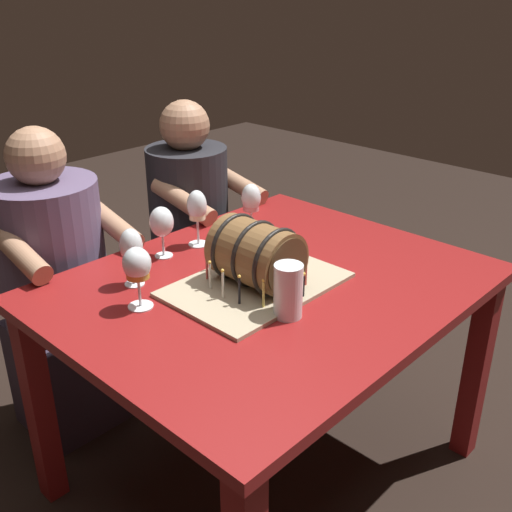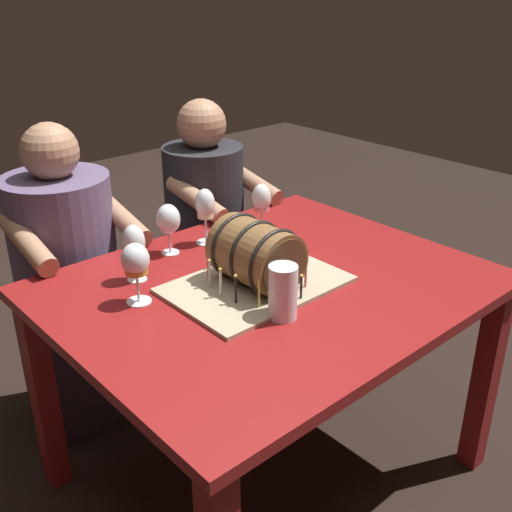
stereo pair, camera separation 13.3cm
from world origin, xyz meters
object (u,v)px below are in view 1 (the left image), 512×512
beer_pint (288,294)px  barrel_cake (256,259)px  wine_glass_white (197,208)px  person_seated_left (58,295)px  wine_glass_amber (137,266)px  wine_glass_red (131,249)px  dining_table (269,311)px  wine_glass_rose (251,200)px  wine_glass_empty (162,223)px  person_seated_right (191,248)px

beer_pint → barrel_cake: bearing=69.9°
wine_glass_white → beer_pint: bearing=-106.0°
wine_glass_white → person_seated_left: person_seated_left is taller
wine_glass_amber → wine_glass_red: bearing=60.3°
wine_glass_amber → wine_glass_red: wine_glass_amber is taller
wine_glass_amber → beer_pint: size_ratio=1.19×
dining_table → beer_pint: size_ratio=8.28×
wine_glass_rose → wine_glass_red: (-0.56, -0.05, 0.00)m
wine_glass_empty → person_seated_right: (0.42, 0.36, -0.34)m
wine_glass_rose → person_seated_right: (0.05, 0.41, -0.33)m
wine_glass_amber → person_seated_right: bearing=40.5°
dining_table → person_seated_right: size_ratio=1.09×
wine_glass_empty → person_seated_right: bearing=40.7°
barrel_cake → beer_pint: size_ratio=3.37×
wine_glass_amber → person_seated_left: bearing=85.3°
beer_pint → person_seated_left: size_ratio=0.13×
person_seated_left → wine_glass_red: bearing=-87.2°
wine_glass_red → person_seated_left: 0.56m
wine_glass_amber → wine_glass_empty: bearing=40.3°
wine_glass_amber → person_seated_left: (0.05, 0.58, -0.32)m
beer_pint → wine_glass_rose: bearing=52.9°
dining_table → person_seated_left: (-0.32, 0.74, -0.09)m
wine_glass_rose → wine_glass_white: wine_glass_white is taller
wine_glass_empty → wine_glass_white: size_ratio=0.88×
barrel_cake → wine_glass_rose: (0.32, 0.32, 0.02)m
wine_glass_white → beer_pint: wine_glass_white is taller
barrel_cake → wine_glass_red: (-0.24, 0.27, 0.03)m
wine_glass_red → person_seated_right: size_ratio=0.16×
barrel_cake → wine_glass_amber: (-0.31, 0.15, 0.04)m
wine_glass_white → barrel_cake: bearing=-103.9°
wine_glass_red → beer_pint: wine_glass_red is taller
wine_glass_empty → wine_glass_red: 0.21m
wine_glass_empty → person_seated_right: person_seated_right is taller
wine_glass_amber → wine_glass_white: (0.40, 0.21, 0.01)m
dining_table → person_seated_right: bearing=66.8°
wine_glass_red → barrel_cake: bearing=-48.5°
barrel_cake → beer_pint: bearing=-110.1°
dining_table → wine_glass_white: 0.44m
dining_table → barrel_cake: (-0.05, 0.01, 0.20)m
wine_glass_empty → wine_glass_white: bearing=-4.9°
dining_table → beer_pint: bearing=-124.0°
wine_glass_amber → wine_glass_rose: bearing=15.3°
wine_glass_red → person_seated_right: (0.61, 0.46, -0.34)m
wine_glass_red → person_seated_right: person_seated_right is taller
beer_pint → wine_glass_white: bearing=74.0°
barrel_cake → wine_glass_rose: size_ratio=2.96×
wine_glass_amber → beer_pint: wine_glass_amber is taller
person_seated_right → barrel_cake: bearing=-116.7°
barrel_cake → wine_glass_white: 0.37m
beer_pint → person_seated_left: (-0.20, 0.92, -0.27)m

